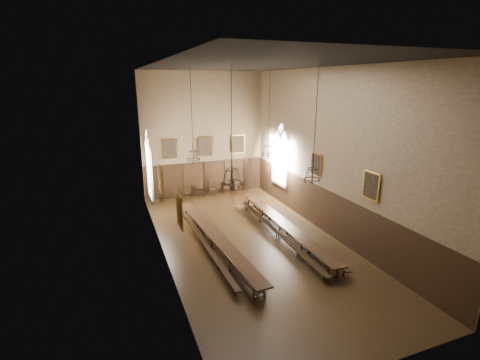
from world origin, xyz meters
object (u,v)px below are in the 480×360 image
table_right (283,229)px  bench_left_inner (225,244)px  chandelier_front_right (313,171)px  chair_5 (226,190)px  chair_2 (188,194)px  chair_6 (238,189)px  chandelier_back_right (268,148)px  chandelier_back_left (193,152)px  chandelier_front_left (232,174)px  bench_right_outer (293,229)px  chair_0 (161,198)px  bench_left_outer (205,245)px  chair_4 (213,191)px  table_left (216,243)px  bench_right_inner (276,234)px  chair_3 (200,193)px

table_right → bench_left_inner: size_ratio=1.10×
chandelier_front_right → chair_5: bearing=93.2°
chair_2 → chair_5: 2.98m
chandelier_front_right → chair_6: bearing=88.2°
table_right → chandelier_back_right: bearing=87.4°
chair_6 → chandelier_back_left: (-4.72, -5.55, 4.21)m
bench_left_inner → chandelier_front_left: 5.22m
bench_right_outer → chair_5: size_ratio=10.11×
chair_0 → chair_6: 5.85m
chandelier_back_left → chandelier_front_left: bearing=-88.2°
bench_left_outer → bench_right_outer: bearing=0.2°
chair_6 → chandelier_front_right: chandelier_front_right is taller
chair_0 → chandelier_front_left: bearing=-73.2°
chair_6 → bench_left_inner: bearing=-116.5°
chandelier_front_right → bench_left_outer: bearing=153.0°
chair_5 → chandelier_back_right: bearing=-67.3°
table_right → chair_2: size_ratio=12.03×
chair_0 → chandelier_back_left: 7.06m
chair_4 → bench_left_outer: bearing=-93.2°
bench_left_outer → bench_right_outer: 5.10m
bench_left_outer → chandelier_front_right: bearing=-27.0°
chair_2 → chair_5: chair_5 is taller
bench_left_outer → chandelier_back_left: size_ratio=1.86×
bench_left_inner → chair_4: chair_4 is taller
chandelier_back_left → chair_6: bearing=49.6°
table_left → chandelier_front_left: chandelier_front_left is taller
chandelier_back_left → table_right: bearing=-32.7°
bench_left_inner → bench_right_outer: (4.13, 0.37, 0.02)m
chair_4 → chandelier_front_right: size_ratio=0.20×
chair_4 → chair_6: (2.01, -0.05, -0.02)m
chair_6 → chandelier_front_left: (-4.54, -11.35, 4.40)m
bench_left_outer → chandelier_front_left: 5.40m
chair_0 → chair_6: chair_6 is taller
chandelier_back_right → chandelier_front_right: size_ratio=0.95×
chandelier_back_left → chair_2: bearing=81.6°
bench_right_inner → bench_right_outer: size_ratio=0.97×
chandelier_back_left → bench_left_inner: bearing=-76.4°
chair_0 → chair_6: size_ratio=0.95×
table_right → chandelier_front_left: size_ratio=2.17×
chair_2 → chandelier_back_left: bearing=-86.2°
chandelier_front_right → bench_right_outer: bearing=78.6°
chandelier_front_left → chair_0: bearing=96.6°
table_left → bench_right_outer: size_ratio=1.01×
table_right → chandelier_front_left: (-4.08, -3.07, 4.29)m
chair_5 → chandelier_back_left: chandelier_back_left is taller
table_left → bench_right_inner: size_ratio=1.03×
bench_left_inner → bench_left_outer: bearing=160.0°
table_left → chandelier_front_left: size_ratio=2.15×
bench_right_inner → chandelier_front_right: (0.62, -2.21, 3.99)m
bench_right_outer → chair_3: chair_3 is taller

